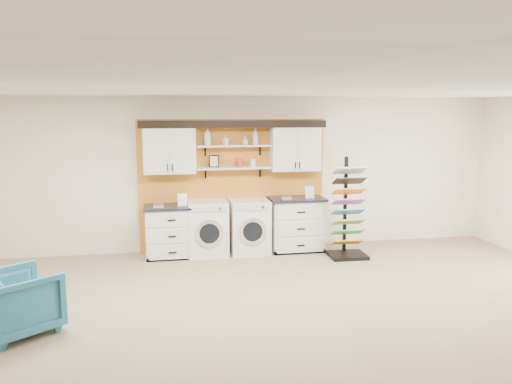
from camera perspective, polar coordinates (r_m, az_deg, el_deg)
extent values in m
plane|color=#8C775E|center=(5.75, 3.00, -16.94)|extent=(10.00, 10.00, 0.00)
plane|color=white|center=(5.17, 3.26, 12.14)|extent=(10.00, 10.00, 0.00)
plane|color=silver|center=(9.17, -2.72, 2.08)|extent=(10.00, 0.00, 10.00)
cube|color=#C07420|center=(9.16, -2.68, 0.81)|extent=(3.40, 0.07, 2.40)
cube|color=silver|center=(8.84, -9.87, 4.82)|extent=(0.90, 0.34, 0.84)
cube|color=silver|center=(8.67, -11.31, 4.69)|extent=(0.42, 0.01, 0.78)
cube|color=silver|center=(8.68, -8.40, 4.77)|extent=(0.42, 0.01, 0.78)
cube|color=silver|center=(9.15, 4.48, 5.07)|extent=(0.90, 0.34, 0.84)
cube|color=silver|center=(8.93, 3.40, 4.98)|extent=(0.42, 0.01, 0.78)
cube|color=silver|center=(9.04, 6.12, 4.99)|extent=(0.42, 0.01, 0.78)
cube|color=silver|center=(8.96, -2.55, 2.75)|extent=(1.32, 0.28, 0.03)
cube|color=silver|center=(8.92, -2.57, 5.30)|extent=(1.32, 0.28, 0.03)
cube|color=black|center=(8.93, -2.61, 7.87)|extent=(3.30, 0.40, 0.10)
cube|color=black|center=(8.74, -2.43, 7.45)|extent=(3.30, 0.04, 0.04)
cube|color=black|center=(8.96, -4.83, 3.53)|extent=(0.18, 0.02, 0.22)
cube|color=beige|center=(8.95, -4.82, 3.52)|extent=(0.14, 0.01, 0.18)
cylinder|color=red|center=(8.96, -1.92, 3.37)|extent=(0.11, 0.11, 0.16)
cylinder|color=silver|center=(9.00, -0.35, 3.34)|extent=(0.10, 0.10, 0.14)
cube|color=silver|center=(8.92, -9.60, -4.53)|extent=(0.88, 0.60, 0.88)
cube|color=black|center=(8.76, -9.50, -7.51)|extent=(0.88, 0.06, 0.07)
cube|color=black|center=(8.82, -9.68, -1.64)|extent=(0.93, 0.66, 0.04)
cube|color=silver|center=(8.56, -9.62, -3.17)|extent=(0.80, 0.02, 0.24)
cube|color=silver|center=(8.62, -9.57, -5.00)|extent=(0.80, 0.02, 0.24)
cube|color=silver|center=(8.70, -9.52, -6.81)|extent=(0.80, 0.02, 0.24)
cube|color=silver|center=(9.21, 4.61, -3.78)|extent=(0.94, 0.60, 0.94)
cube|color=black|center=(9.07, 5.02, -6.82)|extent=(0.94, 0.06, 0.07)
cube|color=black|center=(9.12, 4.65, -0.76)|extent=(1.00, 0.66, 0.04)
cube|color=silver|center=(8.86, 5.15, -2.30)|extent=(0.86, 0.02, 0.26)
cube|color=silver|center=(8.93, 5.12, -4.20)|extent=(0.86, 0.02, 0.26)
cube|color=silver|center=(9.00, 5.09, -6.08)|extent=(0.86, 0.02, 0.26)
cube|color=white|center=(8.94, -5.55, -4.11)|extent=(0.69, 0.66, 0.97)
cube|color=silver|center=(8.52, -5.40, -1.92)|extent=(0.59, 0.02, 0.10)
cylinder|color=silver|center=(8.62, -5.36, -4.71)|extent=(0.49, 0.05, 0.49)
cylinder|color=black|center=(8.59, -5.35, -4.75)|extent=(0.35, 0.03, 0.35)
cube|color=white|center=(9.03, -0.78, -3.94)|extent=(0.69, 0.66, 0.97)
cube|color=silver|center=(8.62, -0.41, -1.77)|extent=(0.59, 0.02, 0.10)
cylinder|color=silver|center=(8.71, -0.41, -4.53)|extent=(0.49, 0.05, 0.49)
cylinder|color=black|center=(8.69, -0.38, -4.57)|extent=(0.35, 0.03, 0.35)
cube|color=black|center=(8.99, 10.39, -7.12)|extent=(0.66, 0.55, 0.06)
cube|color=black|center=(8.97, 10.15, -1.43)|extent=(0.05, 0.05, 1.70)
cube|color=orange|center=(8.95, 10.39, -5.64)|extent=(0.54, 0.32, 0.15)
cube|color=green|center=(8.90, 10.42, -4.52)|extent=(0.54, 0.32, 0.15)
cube|color=#A19443|center=(8.86, 10.45, -3.38)|extent=(0.54, 0.32, 0.15)
cube|color=teal|center=(8.83, 10.49, -2.24)|extent=(0.54, 0.32, 0.15)
cube|color=#DB61B2|center=(8.79, 10.52, -1.08)|extent=(0.54, 0.32, 0.15)
cube|color=gold|center=(8.76, 10.56, 0.08)|extent=(0.54, 0.32, 0.15)
cube|color=black|center=(8.74, 10.59, 1.25)|extent=(0.54, 0.32, 0.15)
cube|color=white|center=(8.71, 10.63, 2.43)|extent=(0.54, 0.32, 0.15)
imported|color=#226580|center=(6.47, -25.51, -11.27)|extent=(1.13, 1.12, 0.74)
imported|color=silver|center=(8.86, -5.58, 6.34)|extent=(0.15, 0.15, 0.31)
imported|color=silver|center=(8.90, -3.51, 5.93)|extent=(0.11, 0.11, 0.17)
imported|color=silver|center=(8.95, -1.27, 5.88)|extent=(0.13, 0.13, 0.14)
imported|color=silver|center=(8.98, -0.08, 6.35)|extent=(0.16, 0.16, 0.29)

